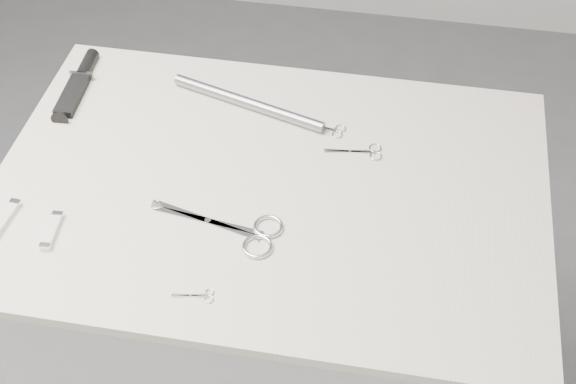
% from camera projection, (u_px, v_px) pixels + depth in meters
% --- Properties ---
extents(plinth, '(0.90, 0.60, 0.90)m').
position_uv_depth(plinth, '(273.00, 333.00, 1.78)').
color(plinth, silver).
rests_on(plinth, ground).
extents(display_board, '(1.00, 0.70, 0.02)m').
position_uv_depth(display_board, '(269.00, 188.00, 1.46)').
color(display_board, beige).
rests_on(display_board, plinth).
extents(large_shears, '(0.23, 0.11, 0.01)m').
position_uv_depth(large_shears, '(243.00, 231.00, 1.37)').
color(large_shears, silver).
rests_on(large_shears, display_board).
extents(embroidery_scissors_a, '(0.11, 0.05, 0.00)m').
position_uv_depth(embroidery_scissors_a, '(364.00, 152.00, 1.51)').
color(embroidery_scissors_a, silver).
rests_on(embroidery_scissors_a, display_board).
extents(embroidery_scissors_b, '(0.10, 0.04, 0.00)m').
position_uv_depth(embroidery_scissors_b, '(329.00, 129.00, 1.55)').
color(embroidery_scissors_b, silver).
rests_on(embroidery_scissors_b, display_board).
extents(tiny_scissors, '(0.07, 0.03, 0.00)m').
position_uv_depth(tiny_scissors, '(199.00, 296.00, 1.27)').
color(tiny_scissors, silver).
rests_on(tiny_scissors, display_board).
extents(sheathed_knife, '(0.05, 0.21, 0.03)m').
position_uv_depth(sheathed_knife, '(79.00, 81.00, 1.65)').
color(sheathed_knife, black).
rests_on(sheathed_knife, display_board).
extents(pocket_knife_a, '(0.03, 0.09, 0.01)m').
position_uv_depth(pocket_knife_a, '(5.00, 219.00, 1.38)').
color(pocket_knife_a, beige).
rests_on(pocket_knife_a, display_board).
extents(pocket_knife_b, '(0.02, 0.08, 0.01)m').
position_uv_depth(pocket_knife_b, '(52.00, 231.00, 1.36)').
color(pocket_knife_b, beige).
rests_on(pocket_knife_b, display_board).
extents(metal_rail, '(0.32, 0.12, 0.02)m').
position_uv_depth(metal_rail, '(248.00, 103.00, 1.59)').
color(metal_rail, gray).
rests_on(metal_rail, display_board).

